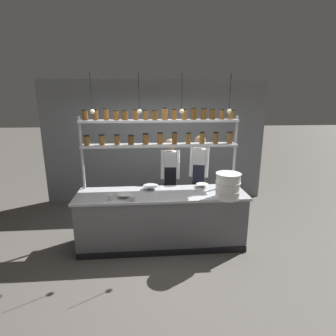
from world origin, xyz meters
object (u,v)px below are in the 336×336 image
Objects in this scene: prep_bowl_center_front at (202,186)px; serving_cup_front at (110,197)px; spice_shelf_unit at (161,134)px; prep_bowl_center_back at (151,188)px; serving_cup_by_board at (132,198)px; prep_bowl_near_left at (124,196)px; chef_center at (199,174)px; chef_left at (170,176)px; container_stack at (228,186)px.

serving_cup_front is (-1.51, -0.47, 0.01)m from prep_bowl_center_front.
serving_cup_front is at bearing -162.59° from prep_bowl_center_front.
spice_shelf_unit is 10.15× the size of prep_bowl_center_back.
prep_bowl_near_left is at bearing 129.76° from serving_cup_by_board.
chef_center reaches higher than serving_cup_front.
chef_left is at bearing 132.74° from prep_bowl_center_front.
chef_center is 1.85m from serving_cup_front.
chef_left is 1.43m from serving_cup_front.
prep_bowl_center_back is (-0.89, -0.05, 0.01)m from prep_bowl_center_front.
prep_bowl_near_left is 0.20m from serving_cup_by_board.
serving_cup_by_board is (0.12, -0.15, 0.01)m from prep_bowl_near_left.
chef_center is 1.11m from prep_bowl_center_back.
serving_cup_by_board reaches higher than prep_bowl_near_left.
chef_center is 20.33× the size of serving_cup_front.
serving_cup_front is (-1.00, -1.02, -0.01)m from chef_left.
chef_center is at bearing 31.70° from prep_bowl_center_back.
spice_shelf_unit is 1.32m from serving_cup_front.
chef_left reaches higher than serving_cup_front.
chef_center reaches higher than serving_cup_by_board.
prep_bowl_center_back is at bearing -140.71° from spice_shelf_unit.
prep_bowl_center_back is (-1.16, 0.50, -0.16)m from container_stack.
serving_cup_front is (-0.20, -0.08, 0.01)m from prep_bowl_near_left.
container_stack reaches higher than prep_bowl_center_front.
prep_bowl_center_back is (-0.94, -0.58, -0.06)m from chef_center.
prep_bowl_center_front is (0.51, -0.55, -0.03)m from chef_left.
spice_shelf_unit is 1.38m from container_stack.
prep_bowl_center_front is at bearing 17.41° from serving_cup_front.
spice_shelf_unit reaches higher than prep_bowl_near_left.
container_stack reaches higher than serving_cup_by_board.
chef_center is at bearing 101.77° from container_stack.
serving_cup_by_board is (-1.18, -0.54, 0.02)m from prep_bowl_center_front.
prep_bowl_center_front is 0.81× the size of prep_bowl_center_back.
chef_left is 1.35m from container_stack.
serving_cup_by_board is (-0.47, -0.64, -0.88)m from spice_shelf_unit.
serving_cup_by_board reaches higher than prep_bowl_center_front.
chef_center reaches higher than chef_left.
serving_cup_by_board is (-0.29, -0.49, 0.01)m from prep_bowl_center_back.
chef_left is 19.49× the size of serving_cup_by_board.
spice_shelf_unit reaches higher than prep_bowl_center_back.
prep_bowl_center_back reaches higher than prep_bowl_near_left.
spice_shelf_unit is at bearing 146.63° from container_stack.
spice_shelf_unit is 12.50× the size of prep_bowl_center_front.
serving_cup_front is 0.33m from serving_cup_by_board.
container_stack is at bearing -5.65° from prep_bowl_near_left.
spice_shelf_unit is at bearing 53.55° from serving_cup_by_board.
chef_center is at bearing 3.70° from chef_left.
spice_shelf_unit is 1.56× the size of chef_left.
prep_bowl_near_left is at bearing 21.36° from serving_cup_front.
chef_left is 0.75m from prep_bowl_center_front.
spice_shelf_unit is 6.62× the size of container_stack.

